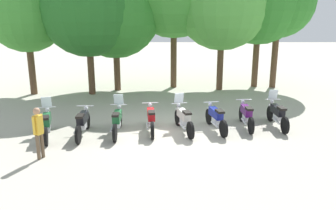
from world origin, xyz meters
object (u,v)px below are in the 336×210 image
object	(u,v)px
motorcycle_6	(247,115)
tree_6	(280,2)
motorcycle_5	(216,118)
motorcycle_4	(184,118)
motorcycle_0	(47,124)
tree_1	(88,8)
tree_2	(115,12)
tree_4	(223,3)
motorcycle_2	(118,120)
tree_0	(27,12)
motorcycle_1	(83,122)
person_0	(39,129)
motorcycle_7	(278,114)
motorcycle_3	(151,119)

from	to	relation	value
motorcycle_6	tree_6	distance (m)	9.24
motorcycle_5	motorcycle_6	world-z (taller)	same
motorcycle_4	motorcycle_0	bearing A→B (deg)	82.16
tree_1	tree_2	world-z (taller)	tree_1
tree_4	motorcycle_6	bearing A→B (deg)	-89.49
motorcycle_0	motorcycle_6	bearing A→B (deg)	-96.41
motorcycle_5	tree_2	world-z (taller)	tree_2
motorcycle_2	tree_0	bearing A→B (deg)	39.31
tree_0	motorcycle_5	bearing A→B (deg)	-33.18
motorcycle_1	motorcycle_5	bearing A→B (deg)	-84.79
motorcycle_0	motorcycle_1	xyz separation A→B (m)	(1.24, 0.18, -0.01)
motorcycle_4	motorcycle_6	bearing A→B (deg)	-92.88
person_0	tree_1	world-z (taller)	tree_1
motorcycle_4	motorcycle_6	world-z (taller)	motorcycle_4
motorcycle_0	motorcycle_7	size ratio (longest dim) A/B	0.98
tree_1	tree_0	bearing A→B (deg)	-179.35
motorcycle_3	tree_0	bearing A→B (deg)	41.76
motorcycle_6	tree_2	world-z (taller)	tree_2
motorcycle_1	motorcycle_7	bearing A→B (deg)	-83.84
motorcycle_2	motorcycle_3	distance (m)	1.26
motorcycle_6	tree_1	xyz separation A→B (m)	(-7.25, 5.69, 4.07)
motorcycle_3	motorcycle_6	size ratio (longest dim) A/B	1.00
motorcycle_0	tree_6	distance (m)	14.36
motorcycle_6	tree_1	bearing A→B (deg)	51.00
motorcycle_3	motorcycle_0	bearing A→B (deg)	93.85
motorcycle_2	person_0	xyz separation A→B (m)	(-2.06, -2.22, 0.43)
motorcycle_4	tree_6	xyz separation A→B (m)	(5.70, 7.96, 4.42)
motorcycle_5	person_0	world-z (taller)	person_0
motorcycle_6	person_0	bearing A→B (deg)	112.36
motorcycle_7	person_0	size ratio (longest dim) A/B	1.35
tree_2	motorcycle_2	bearing A→B (deg)	-81.96
motorcycle_2	person_0	distance (m)	3.05
motorcycle_1	motorcycle_6	world-z (taller)	same
motorcycle_3	person_0	distance (m)	4.14
tree_6	person_0	bearing A→B (deg)	-134.40
motorcycle_4	person_0	world-z (taller)	person_0
tree_0	tree_1	distance (m)	3.22
tree_4	tree_6	xyz separation A→B (m)	(3.29, 0.65, 0.07)
tree_1	motorcycle_3	bearing A→B (deg)	-60.23
tree_2	tree_4	bearing A→B (deg)	1.09
tree_1	motorcycle_2	bearing A→B (deg)	-70.26
person_0	motorcycle_3	bearing A→B (deg)	-117.30
person_0	tree_2	bearing A→B (deg)	-70.27
motorcycle_6	motorcycle_2	bearing A→B (deg)	98.13
motorcycle_0	tree_2	bearing A→B (deg)	-25.51
motorcycle_7	motorcycle_6	bearing A→B (deg)	88.92
motorcycle_2	motorcycle_0	bearing A→B (deg)	97.12
motorcycle_6	tree_2	size ratio (longest dim) A/B	0.32
motorcycle_6	tree_2	distance (m)	9.76
motorcycle_5	tree_4	distance (m)	8.47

